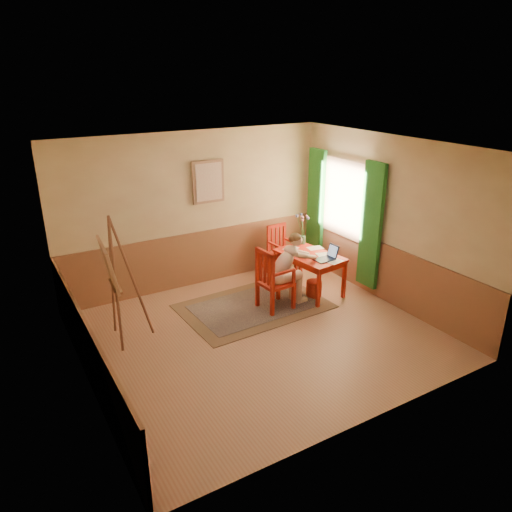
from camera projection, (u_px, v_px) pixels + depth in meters
room at (261, 248)px, 6.77m from camera, size 5.04×4.54×2.84m
wainscot at (235, 286)px, 7.74m from camera, size 5.00×4.50×1.00m
window at (343, 210)px, 8.82m from camera, size 0.12×2.01×2.20m
wall_portrait at (208, 182)px, 8.48m from camera, size 0.60×0.05×0.76m
rug at (254, 306)px, 8.15m from camera, size 2.46×1.69×0.02m
table at (310, 259)px, 8.48m from camera, size 0.87×1.28×0.72m
chair_left at (273, 279)px, 7.88m from camera, size 0.53×0.51×1.08m
chair_back at (281, 250)px, 9.30m from camera, size 0.45×0.47×0.97m
figure at (288, 267)px, 7.98m from camera, size 0.94×0.43×1.26m
laptop at (327, 257)px, 8.21m from camera, size 0.40×0.25×0.24m
papers at (316, 253)px, 8.50m from camera, size 0.71×1.16×0.00m
vase at (303, 230)px, 8.87m from camera, size 0.21×0.31×0.58m
wastebasket at (314, 289)px, 8.47m from camera, size 0.31×0.31×0.29m
easel at (112, 269)px, 6.74m from camera, size 0.67×0.86×1.92m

